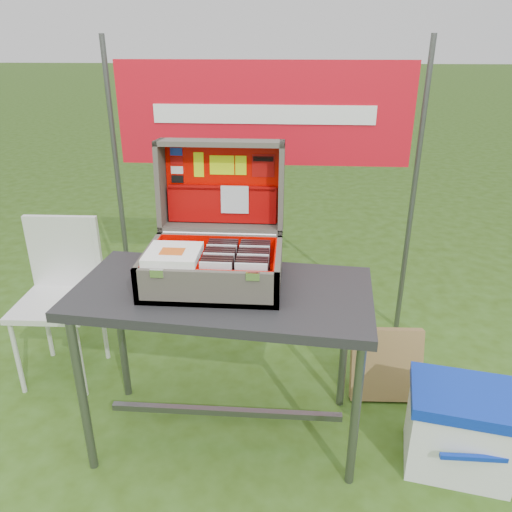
# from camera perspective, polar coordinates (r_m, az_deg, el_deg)

# --- Properties ---
(ground) EXTENTS (80.00, 80.00, 0.00)m
(ground) POSITION_cam_1_polar(r_m,az_deg,el_deg) (2.37, -1.00, -21.23)
(ground) COLOR #2E4A0F
(ground) RESTS_ON ground
(table) EXTENTS (1.24, 0.70, 0.75)m
(table) POSITION_cam_1_polar(r_m,az_deg,el_deg) (2.21, -3.62, -12.34)
(table) COLOR #2D2D2E
(table) RESTS_ON ground
(table_top) EXTENTS (1.24, 0.70, 0.04)m
(table_top) POSITION_cam_1_polar(r_m,az_deg,el_deg) (2.03, -3.87, -4.20)
(table_top) COLOR #2D2D2E
(table_top) RESTS_ON ground
(table_leg_fl) EXTENTS (0.04, 0.04, 0.71)m
(table_leg_fl) POSITION_cam_1_polar(r_m,az_deg,el_deg) (2.18, -19.18, -15.20)
(table_leg_fl) COLOR #59595B
(table_leg_fl) RESTS_ON ground
(table_leg_fr) EXTENTS (0.04, 0.04, 0.71)m
(table_leg_fr) POSITION_cam_1_polar(r_m,az_deg,el_deg) (2.04, 11.31, -17.15)
(table_leg_fr) COLOR #59595B
(table_leg_fr) RESTS_ON ground
(table_leg_bl) EXTENTS (0.04, 0.04, 0.71)m
(table_leg_bl) POSITION_cam_1_polar(r_m,az_deg,el_deg) (2.54, -15.15, -8.64)
(table_leg_bl) COLOR #59595B
(table_leg_bl) RESTS_ON ground
(table_leg_br) EXTENTS (0.04, 0.04, 0.71)m
(table_leg_br) POSITION_cam_1_polar(r_m,az_deg,el_deg) (2.42, 10.07, -9.80)
(table_leg_br) COLOR #59595B
(table_leg_br) RESTS_ON ground
(table_brace) EXTENTS (1.05, 0.03, 0.03)m
(table_brace) POSITION_cam_1_polar(r_m,az_deg,el_deg) (2.37, -3.46, -17.32)
(table_brace) COLOR #59595B
(table_brace) RESTS_ON ground
(suitcase) EXTENTS (0.55, 0.55, 0.53)m
(suitcase) POSITION_cam_1_polar(r_m,az_deg,el_deg) (2.00, -4.85, 4.33)
(suitcase) COLOR #5E5748
(suitcase) RESTS_ON table
(suitcase_base_bottom) EXTENTS (0.55, 0.39, 0.02)m
(suitcase_base_bottom) POSITION_cam_1_polar(r_m,az_deg,el_deg) (2.05, -4.86, -2.98)
(suitcase_base_bottom) COLOR #5E5748
(suitcase_base_bottom) RESTS_ON table_top
(suitcase_base_wall_front) EXTENTS (0.55, 0.02, 0.15)m
(suitcase_base_wall_front) POSITION_cam_1_polar(r_m,az_deg,el_deg) (1.86, -5.78, -3.78)
(suitcase_base_wall_front) COLOR #5E5748
(suitcase_base_wall_front) RESTS_ON table_top
(suitcase_base_wall_back) EXTENTS (0.55, 0.02, 0.15)m
(suitcase_base_wall_back) POSITION_cam_1_polar(r_m,az_deg,el_deg) (2.19, -4.19, 0.63)
(suitcase_base_wall_back) COLOR #5E5748
(suitcase_base_wall_back) RESTS_ON table_top
(suitcase_base_wall_left) EXTENTS (0.02, 0.39, 0.15)m
(suitcase_base_wall_left) POSITION_cam_1_polar(r_m,az_deg,el_deg) (2.08, -12.11, -1.15)
(suitcase_base_wall_left) COLOR #5E5748
(suitcase_base_wall_left) RESTS_ON table_top
(suitcase_base_wall_right) EXTENTS (0.02, 0.39, 0.15)m
(suitcase_base_wall_right) POSITION_cam_1_polar(r_m,az_deg,el_deg) (2.00, 2.56, -1.63)
(suitcase_base_wall_right) COLOR #5E5748
(suitcase_base_wall_right) RESTS_ON table_top
(suitcase_liner_floor) EXTENTS (0.50, 0.35, 0.01)m
(suitcase_liner_floor) POSITION_cam_1_polar(r_m,az_deg,el_deg) (2.04, -4.87, -2.64)
(suitcase_liner_floor) COLOR red
(suitcase_liner_floor) RESTS_ON suitcase_base_bottom
(suitcase_latch_left) EXTENTS (0.05, 0.01, 0.03)m
(suitcase_latch_left) POSITION_cam_1_polar(r_m,az_deg,el_deg) (1.86, -11.27, -1.96)
(suitcase_latch_left) COLOR silver
(suitcase_latch_left) RESTS_ON suitcase_base_wall_front
(suitcase_latch_right) EXTENTS (0.05, 0.01, 0.03)m
(suitcase_latch_right) POSITION_cam_1_polar(r_m,az_deg,el_deg) (1.80, -0.38, -2.35)
(suitcase_latch_right) COLOR silver
(suitcase_latch_right) RESTS_ON suitcase_base_wall_front
(suitcase_hinge) EXTENTS (0.49, 0.02, 0.02)m
(suitcase_hinge) POSITION_cam_1_polar(r_m,az_deg,el_deg) (2.17, -4.20, 2.53)
(suitcase_hinge) COLOR silver
(suitcase_hinge) RESTS_ON suitcase_base_wall_back
(suitcase_lid_back) EXTENTS (0.55, 0.05, 0.39)m
(suitcase_lid_back) POSITION_cam_1_polar(r_m,az_deg,el_deg) (2.25, -3.81, 8.30)
(suitcase_lid_back) COLOR #5E5748
(suitcase_lid_back) RESTS_ON suitcase_base_wall_back
(suitcase_lid_rim_far) EXTENTS (0.55, 0.15, 0.03)m
(suitcase_lid_rim_far) POSITION_cam_1_polar(r_m,az_deg,el_deg) (2.16, -4.12, 12.78)
(suitcase_lid_rim_far) COLOR #5E5748
(suitcase_lid_rim_far) RESTS_ON suitcase_lid_back
(suitcase_lid_rim_near) EXTENTS (0.55, 0.15, 0.03)m
(suitcase_lid_rim_near) POSITION_cam_1_polar(r_m,az_deg,el_deg) (2.24, -3.94, 3.34)
(suitcase_lid_rim_near) COLOR #5E5748
(suitcase_lid_rim_near) RESTS_ON suitcase_lid_back
(suitcase_lid_rim_left) EXTENTS (0.02, 0.17, 0.40)m
(suitcase_lid_rim_left) POSITION_cam_1_polar(r_m,az_deg,el_deg) (2.24, -10.76, 7.99)
(suitcase_lid_rim_left) COLOR #5E5748
(suitcase_lid_rim_left) RESTS_ON suitcase_lid_back
(suitcase_lid_rim_right) EXTENTS (0.02, 0.17, 0.40)m
(suitcase_lid_rim_right) POSITION_cam_1_polar(r_m,az_deg,el_deg) (2.17, 2.92, 7.85)
(suitcase_lid_rim_right) COLOR #5E5748
(suitcase_lid_rim_right) RESTS_ON suitcase_lid_back
(suitcase_lid_liner) EXTENTS (0.50, 0.03, 0.34)m
(suitcase_lid_liner) POSITION_cam_1_polar(r_m,az_deg,el_deg) (2.24, -3.86, 8.23)
(suitcase_lid_liner) COLOR red
(suitcase_lid_liner) RESTS_ON suitcase_lid_back
(suitcase_liner_wall_front) EXTENTS (0.50, 0.01, 0.13)m
(suitcase_liner_wall_front) POSITION_cam_1_polar(r_m,az_deg,el_deg) (1.86, -5.72, -3.29)
(suitcase_liner_wall_front) COLOR red
(suitcase_liner_wall_front) RESTS_ON suitcase_base_bottom
(suitcase_liner_wall_back) EXTENTS (0.50, 0.01, 0.13)m
(suitcase_liner_wall_back) POSITION_cam_1_polar(r_m,az_deg,el_deg) (2.17, -4.25, 0.75)
(suitcase_liner_wall_back) COLOR red
(suitcase_liner_wall_back) RESTS_ON suitcase_base_bottom
(suitcase_liner_wall_left) EXTENTS (0.01, 0.35, 0.13)m
(suitcase_liner_wall_left) POSITION_cam_1_polar(r_m,az_deg,el_deg) (2.07, -11.76, -0.89)
(suitcase_liner_wall_left) COLOR red
(suitcase_liner_wall_left) RESTS_ON suitcase_base_bottom
(suitcase_liner_wall_right) EXTENTS (0.01, 0.35, 0.13)m
(suitcase_liner_wall_right) POSITION_cam_1_polar(r_m,az_deg,el_deg) (1.99, 2.17, -1.34)
(suitcase_liner_wall_right) COLOR red
(suitcase_liner_wall_right) RESTS_ON suitcase_base_bottom
(suitcase_lid_pocket) EXTENTS (0.48, 0.04, 0.16)m
(suitcase_lid_pocket) POSITION_cam_1_polar(r_m,az_deg,el_deg) (2.24, -3.88, 5.86)
(suitcase_lid_pocket) COLOR #9D0605
(suitcase_lid_pocket) RESTS_ON suitcase_lid_liner
(suitcase_pocket_edge) EXTENTS (0.47, 0.02, 0.02)m
(suitcase_pocket_edge) POSITION_cam_1_polar(r_m,az_deg,el_deg) (2.22, -3.94, 7.78)
(suitcase_pocket_edge) COLOR #9D0605
(suitcase_pocket_edge) RESTS_ON suitcase_lid_pocket
(suitcase_pocket_cd) EXTENTS (0.12, 0.02, 0.12)m
(suitcase_pocket_cd) POSITION_cam_1_polar(r_m,az_deg,el_deg) (2.21, -2.44, 6.46)
(suitcase_pocket_cd) COLOR silver
(suitcase_pocket_cd) RESTS_ON suitcase_lid_pocket
(lid_sticker_cc_a) EXTENTS (0.05, 0.01, 0.03)m
(lid_sticker_cc_a) POSITION_cam_1_polar(r_m,az_deg,el_deg) (2.25, -9.11, 11.69)
(lid_sticker_cc_a) COLOR #1933B2
(lid_sticker_cc_a) RESTS_ON suitcase_lid_liner
(lid_sticker_cc_b) EXTENTS (0.05, 0.01, 0.03)m
(lid_sticker_cc_b) POSITION_cam_1_polar(r_m,az_deg,el_deg) (2.25, -9.06, 10.68)
(lid_sticker_cc_b) COLOR #A00908
(lid_sticker_cc_b) RESTS_ON suitcase_lid_liner
(lid_sticker_cc_c) EXTENTS (0.05, 0.01, 0.03)m
(lid_sticker_cc_c) POSITION_cam_1_polar(r_m,az_deg,el_deg) (2.26, -9.02, 9.68)
(lid_sticker_cc_c) COLOR white
(lid_sticker_cc_c) RESTS_ON suitcase_lid_liner
(lid_sticker_cc_d) EXTENTS (0.05, 0.01, 0.03)m
(lid_sticker_cc_d) POSITION_cam_1_polar(r_m,az_deg,el_deg) (2.27, -8.97, 8.69)
(lid_sticker_cc_d) COLOR black
(lid_sticker_cc_d) RESTS_ON suitcase_lid_liner
(lid_card_neon_tall) EXTENTS (0.04, 0.01, 0.11)m
(lid_card_neon_tall) POSITION_cam_1_polar(r_m,az_deg,el_deg) (2.24, -6.56, 10.33)
(lid_card_neon_tall) COLOR #C6EB0C
(lid_card_neon_tall) RESTS_ON suitcase_lid_liner
(lid_card_neon_main) EXTENTS (0.11, 0.01, 0.08)m
(lid_card_neon_main) POSITION_cam_1_polar(r_m,az_deg,el_deg) (2.22, -3.91, 10.33)
(lid_card_neon_main) COLOR #C6EB0C
(lid_card_neon_main) RESTS_ON suitcase_lid_liner
(lid_card_neon_small) EXTENTS (0.05, 0.01, 0.08)m
(lid_card_neon_small) POSITION_cam_1_polar(r_m,az_deg,el_deg) (2.21, -1.74, 10.31)
(lid_card_neon_small) COLOR #C6EB0C
(lid_card_neon_small) RESTS_ON suitcase_lid_liner
(lid_sticker_band) EXTENTS (0.10, 0.01, 0.10)m
(lid_sticker_band) POSITION_cam_1_polar(r_m,az_deg,el_deg) (2.20, 0.83, 10.27)
(lid_sticker_band) COLOR #A00908
(lid_sticker_band) RESTS_ON suitcase_lid_liner
(lid_sticker_band_bar) EXTENTS (0.09, 0.00, 0.02)m
(lid_sticker_band_bar) POSITION_cam_1_polar(r_m,az_deg,el_deg) (2.20, 0.84, 11.04)
(lid_sticker_band_bar) COLOR black
(lid_sticker_band_bar) RESTS_ON suitcase_lid_liner
(cd_left_0) EXTENTS (0.12, 0.01, 0.14)m
(cd_left_0) POSITION_cam_1_polar(r_m,az_deg,el_deg) (1.87, -4.59, -2.68)
(cd_left_0) COLOR silver
(cd_left_0) RESTS_ON suitcase_liner_floor
(cd_left_1) EXTENTS (0.12, 0.01, 0.14)m
(cd_left_1) POSITION_cam_1_polar(r_m,az_deg,el_deg) (1.89, -4.50, -2.40)
(cd_left_1) COLOR black
(cd_left_1) RESTS_ON suitcase_liner_floor
(cd_left_2) EXTENTS (0.12, 0.01, 0.14)m
(cd_left_2) POSITION_cam_1_polar(r_m,az_deg,el_deg) (1.91, -4.41, -2.12)
(cd_left_2) COLOR black
(cd_left_2) RESTS_ON suitcase_liner_floor
(cd_left_3) EXTENTS (0.12, 0.01, 0.14)m
(cd_left_3) POSITION_cam_1_polar(r_m,az_deg,el_deg) (1.93, -4.32, -1.84)
(cd_left_3) COLOR black
(cd_left_3) RESTS_ON suitcase_liner_floor
(cd_left_4) EXTENTS (0.12, 0.01, 0.14)m
(cd_left_4) POSITION_cam_1_polar(r_m,az_deg,el_deg) (1.95, -4.23, -1.57)
(cd_left_4) COLOR silver
(cd_left_4) RESTS_ON suitcase_liner_floor
(cd_left_5) EXTENTS (0.12, 0.01, 0.14)m
(cd_left_5) POSITION_cam_1_polar(r_m,az_deg,el_deg) (1.97, -4.14, -1.31)
(cd_left_5) COLOR black
(cd_left_5) RESTS_ON suitcase_liner_floor
(cd_left_6) EXTENTS (0.12, 0.01, 0.14)m
(cd_left_6) POSITION_cam_1_polar(r_m,az_deg,el_deg) (1.99, -4.05, -1.05)
(cd_left_6) COLOR black
(cd_left_6) RESTS_ON suitcase_liner_floor
(cd_left_7) EXTENTS (0.12, 0.01, 0.14)m
(cd_left_7) POSITION_cam_1_polar(r_m,az_deg,el_deg) (2.01, -3.97, -0.80)
(cd_left_7) COLOR black
(cd_left_7) RESTS_ON suitcase_liner_floor
(cd_left_8) EXTENTS (0.12, 0.01, 0.14)m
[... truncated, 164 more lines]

